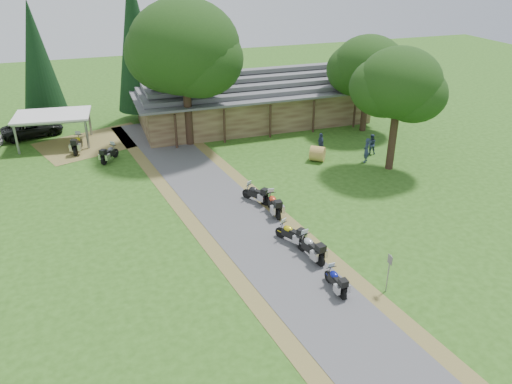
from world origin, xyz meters
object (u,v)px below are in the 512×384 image
object	(u,v)px
motorcycle_row_d	(274,203)
motorcycle_carport_b	(109,153)
carport	(55,129)
lodge	(253,95)
motorcycle_row_a	(336,280)
motorcycle_carport_a	(77,143)
hay_bale	(317,154)
motorcycle_row_e	(256,193)
motorcycle_row_b	(311,247)
car_dark_suv	(32,125)
motorcycle_row_c	(291,233)

from	to	relation	value
motorcycle_row_d	motorcycle_carport_b	bearing A→B (deg)	38.87
motorcycle_row_d	carport	bearing A→B (deg)	38.90
lodge	motorcycle_row_a	xyz separation A→B (m)	(-4.55, -25.30, -1.85)
motorcycle_row_a	motorcycle_carport_a	bearing A→B (deg)	25.01
carport	motorcycle_row_d	xyz separation A→B (m)	(12.57, -16.98, -0.57)
carport	motorcycle_row_a	distance (m)	28.00
motorcycle_carport_b	hay_bale	bearing A→B (deg)	-72.26
motorcycle_row_d	motorcycle_row_e	bearing A→B (deg)	18.77
motorcycle_row_a	motorcycle_carport_b	distance (m)	21.67
motorcycle_row_d	motorcycle_carport_b	distance (m)	14.68
motorcycle_row_b	motorcycle_carport_a	xyz separation A→B (m)	(-11.02, 19.73, 0.04)
motorcycle_row_a	hay_bale	size ratio (longest dim) A/B	1.53
motorcycle_row_b	motorcycle_row_a	bearing A→B (deg)	168.03
motorcycle_row_d	car_dark_suv	bearing A→B (deg)	38.85
carport	motorcycle_row_b	bearing A→B (deg)	-54.30
car_dark_suv	motorcycle_row_a	bearing A→B (deg)	-167.26
motorcycle_row_e	motorcycle_carport_b	xyz separation A→B (m)	(-8.20, 10.00, 0.03)
motorcycle_row_d	motorcycle_row_a	bearing A→B (deg)	-177.41
carport	motorcycle_row_d	world-z (taller)	carport
motorcycle_row_d	motorcycle_carport_a	distance (m)	18.23
lodge	motorcycle_row_d	xyz separation A→B (m)	(-4.57, -17.28, -1.76)
lodge	motorcycle_row_b	bearing A→B (deg)	-101.35
motorcycle_carport_a	motorcycle_carport_b	size ratio (longest dim) A/B	1.10
motorcycle_carport_a	motorcycle_carport_b	world-z (taller)	motorcycle_carport_a
lodge	motorcycle_row_b	xyz separation A→B (m)	(-4.51, -22.44, -1.76)
motorcycle_row_e	motorcycle_carport_b	world-z (taller)	motorcycle_carport_b
motorcycle_row_a	motorcycle_row_d	distance (m)	8.02
lodge	hay_bale	bearing A→B (deg)	-81.86
motorcycle_row_c	motorcycle_row_e	bearing A→B (deg)	-25.36
carport	motorcycle_row_c	bearing A→B (deg)	-53.07
motorcycle_row_c	motorcycle_carport_b	size ratio (longest dim) A/B	0.95
motorcycle_carport_a	hay_bale	world-z (taller)	motorcycle_carport_a
motorcycle_carport_a	motorcycle_row_a	bearing A→B (deg)	-140.28
car_dark_suv	motorcycle_row_b	distance (m)	28.70
motorcycle_carport_a	motorcycle_row_e	bearing A→B (deg)	-126.98
carport	motorcycle_carport_a	distance (m)	2.95
motorcycle_row_c	motorcycle_row_d	world-z (taller)	motorcycle_row_d
motorcycle_row_b	motorcycle_row_c	xyz separation A→B (m)	(-0.39, 1.72, -0.06)
motorcycle_row_b	hay_bale	world-z (taller)	motorcycle_row_b
motorcycle_carport_b	hay_bale	xyz separation A→B (m)	(14.82, -5.12, -0.10)
lodge	hay_bale	size ratio (longest dim) A/B	18.75
hay_bale	motorcycle_row_e	bearing A→B (deg)	-143.59
motorcycle_row_c	motorcycle_row_e	world-z (taller)	motorcycle_row_e
motorcycle_row_d	motorcycle_carport_a	bearing A→B (deg)	39.31
car_dark_suv	motorcycle_row_b	world-z (taller)	car_dark_suv
car_dark_suv	motorcycle_row_b	bearing A→B (deg)	-164.53
car_dark_suv	motorcycle_row_c	distance (m)	27.03
motorcycle_row_a	motorcycle_carport_b	size ratio (longest dim) A/B	0.90
motorcycle_row_e	car_dark_suv	bearing A→B (deg)	5.99
lodge	hay_bale	distance (m)	10.87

